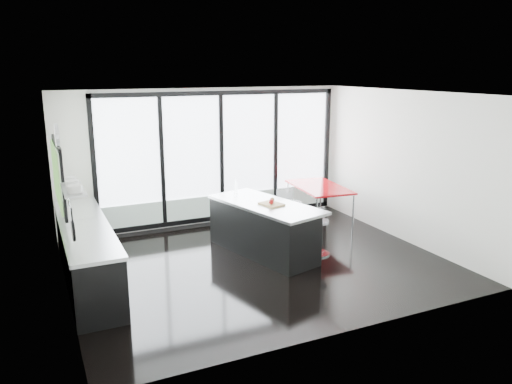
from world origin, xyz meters
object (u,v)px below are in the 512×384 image
bar_stool_near (319,237)px  bar_stool_far (290,222)px  island (263,228)px  red_table (319,206)px

bar_stool_near → bar_stool_far: (-0.16, 0.76, 0.08)m
island → bar_stool_near: island is taller
bar_stool_far → red_table: (1.04, 0.68, 0.03)m
bar_stool_near → island: bearing=161.0°
bar_stool_near → bar_stool_far: 0.78m
red_table → island: bearing=-150.8°
bar_stool_near → red_table: 1.70m
island → bar_stool_far: 0.77m
bar_stool_far → red_table: 1.25m
island → bar_stool_far: bearing=22.6°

